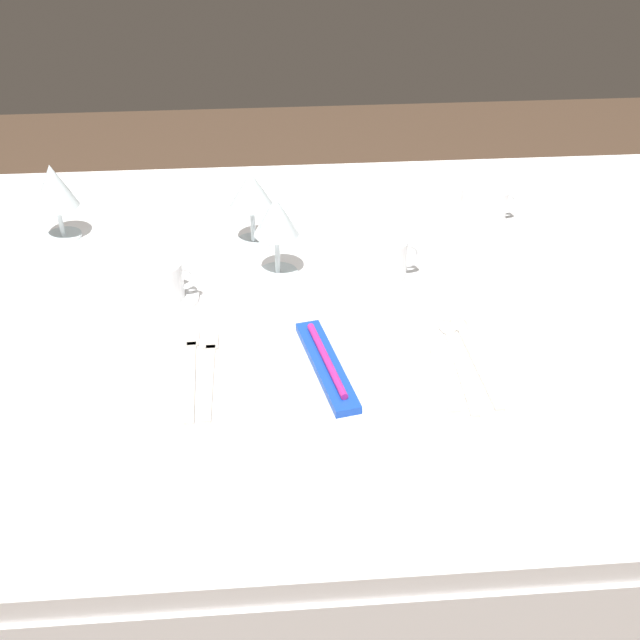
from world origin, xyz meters
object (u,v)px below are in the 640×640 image
at_px(fork_outer, 209,371).
at_px(fork_inner, 191,369).
at_px(coffee_cup_left, 384,257).
at_px(wine_glass_left, 276,220).
at_px(wine_glass_right, 251,193).
at_px(coffee_cup_far, 159,280).
at_px(dinner_plate, 327,374).
at_px(toothbrush_package, 327,365).
at_px(dinner_knife, 440,364).
at_px(spoon_soup, 455,353).
at_px(wine_glass_centre, 54,188).
at_px(spoon_dessert, 471,349).
at_px(coffee_cup_right, 484,205).

height_order(fork_outer, fork_inner, same).
distance_m(coffee_cup_left, wine_glass_left, 0.19).
bearing_deg(wine_glass_right, coffee_cup_far, -129.50).
height_order(dinner_plate, fork_inner, dinner_plate).
bearing_deg(toothbrush_package, wine_glass_right, 103.78).
bearing_deg(dinner_knife, coffee_cup_far, 154.11).
distance_m(toothbrush_package, wine_glass_left, 0.31).
distance_m(fork_outer, coffee_cup_left, 0.37).
bearing_deg(dinner_knife, wine_glass_right, 124.61).
bearing_deg(spoon_soup, coffee_cup_far, 158.23).
bearing_deg(wine_glass_left, dinner_knife, -50.29).
height_order(toothbrush_package, spoon_soup, toothbrush_package).
xyz_separation_m(wine_glass_centre, wine_glass_left, (0.39, -0.16, 0.01)).
bearing_deg(spoon_soup, spoon_dessert, 16.80).
xyz_separation_m(dinner_plate, spoon_dessert, (0.22, 0.05, -0.01)).
xyz_separation_m(spoon_dessert, coffee_cup_left, (-0.10, 0.21, 0.04)).
relative_size(dinner_knife, coffee_cup_far, 2.20).
bearing_deg(toothbrush_package, coffee_cup_far, 138.46).
relative_size(fork_outer, dinner_knife, 0.90).
xyz_separation_m(fork_outer, spoon_soup, (0.36, 0.01, 0.00)).
distance_m(spoon_soup, spoon_dessert, 0.03).
distance_m(toothbrush_package, fork_outer, 0.17).
bearing_deg(fork_inner, spoon_soup, 1.44).
xyz_separation_m(dinner_plate, spoon_soup, (0.20, 0.04, -0.01)).
height_order(coffee_cup_far, wine_glass_centre, wine_glass_centre).
bearing_deg(coffee_cup_left, coffee_cup_right, 40.61).
xyz_separation_m(fork_outer, coffee_cup_right, (0.50, 0.42, 0.04)).
height_order(spoon_soup, wine_glass_left, wine_glass_left).
relative_size(dinner_plate, wine_glass_right, 1.90).
bearing_deg(dinner_plate, coffee_cup_left, 65.59).
bearing_deg(dinner_plate, dinner_knife, 6.64).
relative_size(dinner_knife, wine_glass_right, 1.60).
bearing_deg(spoon_soup, dinner_plate, -167.40).
bearing_deg(toothbrush_package, spoon_soup, 12.60).
relative_size(dinner_knife, spoon_soup, 0.98).
xyz_separation_m(spoon_dessert, wine_glass_centre, (-0.67, 0.41, 0.10)).
xyz_separation_m(fork_inner, spoon_soup, (0.39, 0.01, 0.00)).
relative_size(spoon_dessert, wine_glass_left, 1.54).
bearing_deg(coffee_cup_far, wine_glass_left, 19.90).
xyz_separation_m(dinner_plate, fork_inner, (-0.19, 0.03, -0.01)).
height_order(toothbrush_package, wine_glass_centre, wine_glass_centre).
relative_size(spoon_dessert, coffee_cup_right, 2.07).
relative_size(dinner_knife, coffee_cup_left, 2.15).
bearing_deg(coffee_cup_far, spoon_dessert, -19.91).
bearing_deg(wine_glass_left, fork_outer, -112.41).
bearing_deg(spoon_dessert, wine_glass_centre, 148.95).
bearing_deg(coffee_cup_left, dinner_knife, -78.50).
height_order(fork_outer, dinner_knife, same).
distance_m(toothbrush_package, wine_glass_right, 0.43).
bearing_deg(coffee_cup_left, coffee_cup_far, -174.13).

